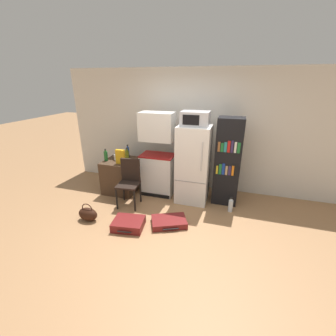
% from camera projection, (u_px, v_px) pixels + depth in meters
% --- Properties ---
extents(ground_plane, '(24.00, 24.00, 0.00)m').
position_uv_depth(ground_plane, '(168.00, 235.00, 3.66)').
color(ground_plane, '#A3754C').
extents(wall_back, '(6.40, 0.10, 2.61)m').
position_uv_depth(wall_back, '(203.00, 132.00, 4.91)').
color(wall_back, silver).
rests_on(wall_back, ground_plane).
extents(side_table, '(0.68, 0.72, 0.73)m').
position_uv_depth(side_table, '(122.00, 175.00, 5.03)').
color(side_table, '#422D1E').
rests_on(side_table, ground_plane).
extents(kitchen_hutch, '(0.71, 0.47, 1.77)m').
position_uv_depth(kitchen_hutch, '(158.00, 158.00, 4.76)').
color(kitchen_hutch, silver).
rests_on(kitchen_hutch, ground_plane).
extents(refrigerator, '(0.63, 0.63, 1.56)m').
position_uv_depth(refrigerator, '(193.00, 164.00, 4.49)').
color(refrigerator, white).
rests_on(refrigerator, ground_plane).
extents(microwave, '(0.52, 0.38, 0.26)m').
position_uv_depth(microwave, '(195.00, 119.00, 4.16)').
color(microwave, '#B7B7BC').
rests_on(microwave, refrigerator).
extents(bookshelf, '(0.49, 0.40, 1.73)m').
position_uv_depth(bookshelf, '(227.00, 162.00, 4.38)').
color(bookshelf, black).
rests_on(bookshelf, ground_plane).
extents(bottle_blue_soda, '(0.06, 0.06, 0.29)m').
position_uv_depth(bottle_blue_soda, '(128.00, 152.00, 5.06)').
color(bottle_blue_soda, '#1E47A3').
rests_on(bottle_blue_soda, side_table).
extents(bottle_olive_oil, '(0.08, 0.08, 0.27)m').
position_uv_depth(bottle_olive_oil, '(127.00, 155.00, 4.87)').
color(bottle_olive_oil, '#566619').
rests_on(bottle_olive_oil, side_table).
extents(bottle_green_tall, '(0.08, 0.08, 0.26)m').
position_uv_depth(bottle_green_tall, '(106.00, 156.00, 4.83)').
color(bottle_green_tall, '#1E6028').
rests_on(bottle_green_tall, side_table).
extents(bottle_milk_white, '(0.09, 0.09, 0.16)m').
position_uv_depth(bottle_milk_white, '(116.00, 157.00, 4.88)').
color(bottle_milk_white, white).
rests_on(bottle_milk_white, side_table).
extents(cereal_box, '(0.19, 0.07, 0.30)m').
position_uv_depth(cereal_box, '(120.00, 157.00, 4.64)').
color(cereal_box, gold).
rests_on(cereal_box, side_table).
extents(chair, '(0.44, 0.44, 0.93)m').
position_uv_depth(chair, '(129.00, 179.00, 4.42)').
color(chair, black).
rests_on(chair, ground_plane).
extents(suitcase_large_flat, '(0.70, 0.60, 0.11)m').
position_uv_depth(suitcase_large_flat, '(169.00, 222.00, 3.91)').
color(suitcase_large_flat, maroon).
rests_on(suitcase_large_flat, ground_plane).
extents(suitcase_small_flat, '(0.57, 0.49, 0.15)m').
position_uv_depth(suitcase_small_flat, '(128.00, 224.00, 3.82)').
color(suitcase_small_flat, maroon).
rests_on(suitcase_small_flat, ground_plane).
extents(handbag, '(0.36, 0.20, 0.33)m').
position_uv_depth(handbag, '(88.00, 214.00, 4.01)').
color(handbag, '#33190F').
rests_on(handbag, ground_plane).
extents(water_bottle_front, '(0.09, 0.09, 0.30)m').
position_uv_depth(water_bottle_front, '(231.00, 205.00, 4.28)').
color(water_bottle_front, silver).
rests_on(water_bottle_front, ground_plane).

